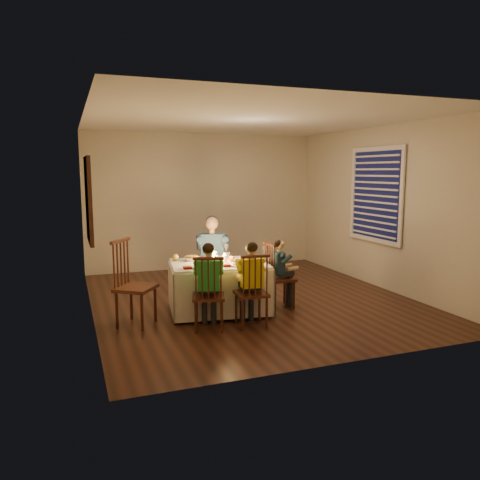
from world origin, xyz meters
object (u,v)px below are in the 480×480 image
object	(u,v)px
child_green	(209,329)
adult	(213,298)
chair_near_left	(209,329)
chair_near_right	(251,326)
child_teal	(280,307)
chair_extra	(137,325)
dining_table	(219,277)
chair_adult	(213,298)
child_yellow	(251,326)
serving_bowl	(192,259)
chair_end	(280,307)

from	to	relation	value
child_green	adult	bearing A→B (deg)	-91.49
chair_near_left	chair_near_right	bearing A→B (deg)	-168.35
chair_near_left	child_teal	bearing A→B (deg)	-137.84
chair_extra	adult	distance (m)	1.51
dining_table	chair_adult	size ratio (longest dim) A/B	1.54
chair_near_right	adult	size ratio (longest dim) A/B	0.74
child_green	child_yellow	world-z (taller)	child_green
dining_table	child_green	xyz separation A→B (m)	(-0.34, -0.65, -0.48)
chair_near_right	chair_extra	world-z (taller)	chair_extra
chair_adult	serving_bowl	bearing A→B (deg)	-120.43
adult	serving_bowl	distance (m)	0.91
chair_adult	chair_near_right	world-z (taller)	same
chair_near_right	child_teal	size ratio (longest dim) A/B	0.97
chair_end	adult	xyz separation A→B (m)	(-0.75, 0.76, 0.00)
adult	child_teal	distance (m)	1.07
chair_adult	child_teal	distance (m)	1.07
chair_near_right	chair_end	size ratio (longest dim) A/B	1.00
chair_near_right	adult	xyz separation A→B (m)	(-0.08, 1.37, 0.00)
chair_end	chair_extra	distance (m)	1.99
chair_adult	chair_near_right	distance (m)	1.37
chair_near_left	chair_near_right	world-z (taller)	same
chair_end	chair_adult	bearing A→B (deg)	45.00
chair_end	child_teal	world-z (taller)	child_teal
chair_near_right	child_yellow	size ratio (longest dim) A/B	0.88
chair_near_left	chair_extra	xyz separation A→B (m)	(-0.79, 0.46, 0.00)
child_teal	adult	bearing A→B (deg)	45.00
chair_end	child_teal	bearing A→B (deg)	0.00
chair_near_right	serving_bowl	size ratio (longest dim) A/B	4.28
chair_near_right	child_teal	bearing A→B (deg)	-133.15
chair_near_left	chair_extra	distance (m)	0.91
chair_adult	child_green	world-z (taller)	child_green
chair_near_right	chair_extra	bearing A→B (deg)	-16.39
adult	serving_bowl	world-z (taller)	serving_bowl
child_green	serving_bowl	bearing A→B (deg)	-74.81
chair_adult	child_teal	bearing A→B (deg)	-30.54
dining_table	chair_end	bearing A→B (deg)	1.68
chair_end	chair_near_right	bearing A→B (deg)	132.55
chair_near_right	serving_bowl	world-z (taller)	serving_bowl
adult	chair_end	bearing A→B (deg)	-30.54
child_yellow	child_green	bearing A→B (deg)	-0.82
chair_near_right	chair_end	xyz separation A→B (m)	(0.67, 0.61, 0.00)
chair_near_right	chair_end	bearing A→B (deg)	-133.15
child_teal	serving_bowl	bearing A→B (deg)	73.60
child_teal	chair_near_right	bearing A→B (deg)	132.55
chair_adult	child_yellow	size ratio (longest dim) A/B	0.88
adult	child_green	size ratio (longest dim) A/B	1.17
child_teal	chair_extra	bearing A→B (deg)	93.27
chair_adult	child_green	bearing A→B (deg)	-93.80
chair_end	child_yellow	bearing A→B (deg)	132.55
adult	child_green	bearing A→B (deg)	-93.80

